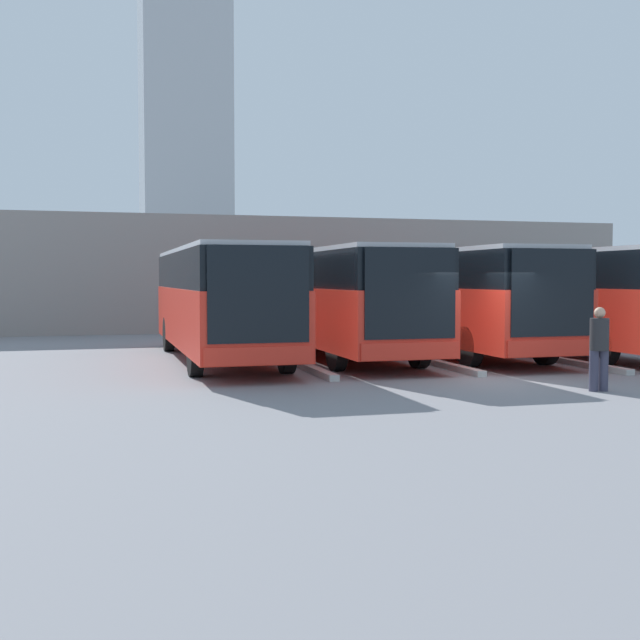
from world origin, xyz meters
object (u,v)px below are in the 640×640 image
bus_1 (453,297)px  bus_3 (220,298)px  pedestrian (599,346)px  bus_0 (568,296)px  bus_2 (339,297)px

bus_1 → bus_3: bearing=0.2°
bus_1 → bus_3: same height
bus_1 → bus_3: (7.24, -0.03, 0.00)m
pedestrian → bus_3: bearing=136.1°
bus_0 → pedestrian: 8.71m
bus_0 → bus_1: size_ratio=1.00×
bus_2 → bus_3: same height
bus_0 → bus_2: 7.30m
bus_0 → bus_2: (7.24, -0.91, 0.00)m
pedestrian → bus_2: bearing=117.0°
bus_1 → pedestrian: bus_1 is taller
bus_2 → bus_3: 3.62m
bus_3 → bus_2: bearing=-176.7°
bus_1 → pedestrian: size_ratio=6.43×
bus_1 → pedestrian: 8.33m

